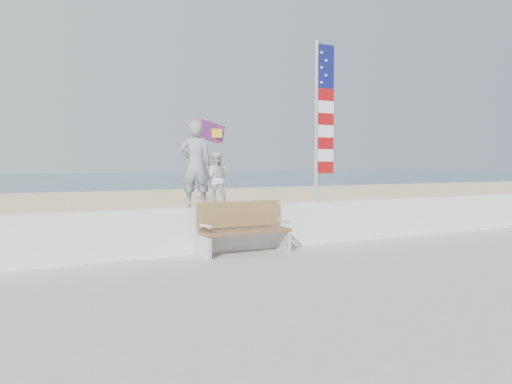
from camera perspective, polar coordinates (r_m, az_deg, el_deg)
ground at (r=9.40m, az=4.30°, el=-8.79°), size 220.00×220.00×0.00m
sand at (r=17.54m, az=-12.07°, el=-3.22°), size 90.00×40.00×0.08m
boardwalk at (r=6.50m, az=24.58°, el=-13.23°), size 50.00×12.40×0.10m
seawall at (r=11.00m, az=-1.42°, el=-3.73°), size 30.00×0.35×0.90m
adult at (r=10.49m, az=-6.38°, el=2.95°), size 0.72×0.61×1.66m
child at (r=10.67m, az=-4.27°, el=1.37°), size 0.64×0.58×1.07m
bench at (r=10.49m, az=-1.36°, el=-3.73°), size 1.80×0.57×1.00m
flag at (r=11.99m, az=6.87°, el=8.12°), size 0.50×0.08×3.50m
parafoil_kite at (r=14.76m, az=-4.79°, el=6.34°), size 0.93×0.48×0.62m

